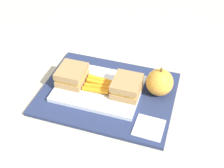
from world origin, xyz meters
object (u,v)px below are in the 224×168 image
object	(u,v)px
carrot_sticks_bundle	(99,85)
sandwich_half_right	(127,87)
food_tray	(99,88)
paper_napkin	(149,128)
sandwich_half_left	(72,75)
apple	(160,82)

from	to	relation	value
carrot_sticks_bundle	sandwich_half_right	bearing A→B (deg)	0.06
food_tray	paper_napkin	bearing A→B (deg)	-29.71
sandwich_half_left	apple	xyz separation A→B (m)	(0.24, 0.04, 0.00)
sandwich_half_right	apple	xyz separation A→B (m)	(0.08, 0.04, 0.00)
food_tray	paper_napkin	world-z (taller)	food_tray
sandwich_half_left	paper_napkin	xyz separation A→B (m)	(0.24, -0.09, -0.03)
carrot_sticks_bundle	paper_napkin	bearing A→B (deg)	-29.70
apple	paper_napkin	bearing A→B (deg)	-88.78
food_tray	sandwich_half_right	xyz separation A→B (m)	(0.08, 0.00, 0.03)
sandwich_half_right	sandwich_half_left	bearing A→B (deg)	180.00
sandwich_half_left	food_tray	bearing A→B (deg)	0.00
food_tray	carrot_sticks_bundle	world-z (taller)	carrot_sticks_bundle
sandwich_half_left	carrot_sticks_bundle	world-z (taller)	sandwich_half_left
sandwich_half_left	carrot_sticks_bundle	xyz separation A→B (m)	(0.08, -0.00, -0.01)
food_tray	sandwich_half_left	world-z (taller)	sandwich_half_left
carrot_sticks_bundle	paper_napkin	xyz separation A→B (m)	(0.16, -0.09, -0.02)
sandwich_half_right	carrot_sticks_bundle	size ratio (longest dim) A/B	1.04
food_tray	carrot_sticks_bundle	xyz separation A→B (m)	(0.00, -0.00, 0.01)
carrot_sticks_bundle	paper_napkin	world-z (taller)	carrot_sticks_bundle
sandwich_half_left	apple	size ratio (longest dim) A/B	0.95
food_tray	apple	xyz separation A→B (m)	(0.16, 0.04, 0.03)
food_tray	carrot_sticks_bundle	bearing A→B (deg)	-64.24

